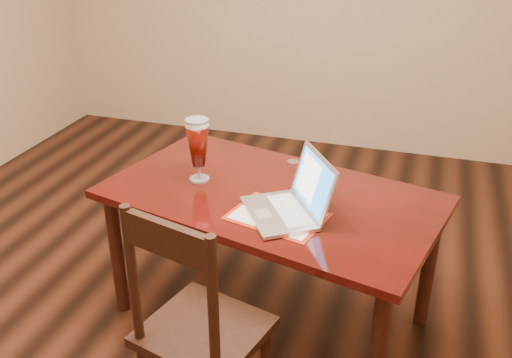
% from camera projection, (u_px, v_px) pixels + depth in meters
% --- Properties ---
extents(ground, '(5.00, 5.00, 0.00)m').
position_uv_depth(ground, '(199.00, 318.00, 2.96)').
color(ground, black).
rests_on(ground, ground).
extents(dining_table, '(1.70, 1.20, 1.03)m').
position_uv_depth(dining_table, '(268.00, 207.00, 2.70)').
color(dining_table, '#490A09').
rests_on(dining_table, ground).
extents(dining_chair, '(0.53, 0.52, 1.04)m').
position_uv_depth(dining_chair, '(198.00, 330.00, 2.17)').
color(dining_chair, black).
rests_on(dining_chair, ground).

